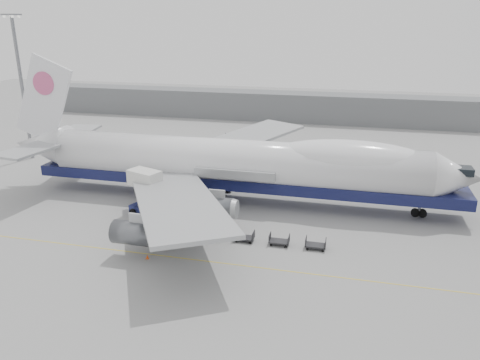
# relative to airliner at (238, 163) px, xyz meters

# --- Properties ---
(ground) EXTENTS (260.00, 260.00, 0.00)m
(ground) POSITION_rel_airliner_xyz_m (-0.64, -12.00, -5.62)
(ground) COLOR gray
(ground) RESTS_ON ground
(apron_line) EXTENTS (60.00, 0.15, 0.01)m
(apron_line) POSITION_rel_airliner_xyz_m (-0.64, -18.00, -5.62)
(apron_line) COLOR gold
(apron_line) RESTS_ON ground
(hangar) EXTENTS (110.00, 8.00, 7.00)m
(hangar) POSITION_rel_airliner_xyz_m (-10.64, 58.00, -2.12)
(hangar) COLOR slate
(hangar) RESTS_ON ground
(floodlight_mast) EXTENTS (2.40, 2.40, 25.43)m
(floodlight_mast) POSITION_rel_airliner_xyz_m (-42.64, 12.00, 8.64)
(floodlight_mast) COLOR slate
(floodlight_mast) RESTS_ON ground
(airliner) EXTENTS (67.00, 55.30, 19.98)m
(airliner) POSITION_rel_airliner_xyz_m (0.00, 0.00, 0.00)
(airliner) COLOR white
(airliner) RESTS_ON ground
(catering_truck) EXTENTS (5.05, 4.21, 6.01)m
(catering_truck) POSITION_rel_airliner_xyz_m (-10.71, -7.41, -2.20)
(catering_truck) COLOR navy
(catering_truck) RESTS_ON ground
(traffic_cone) EXTENTS (0.34, 0.34, 0.50)m
(traffic_cone) POSITION_rel_airliner_xyz_m (-5.41, -18.98, -5.39)
(traffic_cone) COLOR #FA500D
(traffic_cone) RESTS_ON ground
(dolly_0) EXTENTS (2.30, 1.35, 1.30)m
(dolly_0) POSITION_rel_airliner_xyz_m (-8.59, -12.36, -5.09)
(dolly_0) COLOR #2D2D30
(dolly_0) RESTS_ON ground
(dolly_1) EXTENTS (2.30, 1.35, 1.30)m
(dolly_1) POSITION_rel_airliner_xyz_m (-4.47, -12.36, -5.09)
(dolly_1) COLOR #2D2D30
(dolly_1) RESTS_ON ground
(dolly_2) EXTENTS (2.30, 1.35, 1.30)m
(dolly_2) POSITION_rel_airliner_xyz_m (-0.34, -12.36, -5.09)
(dolly_2) COLOR #2D2D30
(dolly_2) RESTS_ON ground
(dolly_3) EXTENTS (2.30, 1.35, 1.30)m
(dolly_3) POSITION_rel_airliner_xyz_m (3.79, -12.36, -5.09)
(dolly_3) COLOR #2D2D30
(dolly_3) RESTS_ON ground
(dolly_4) EXTENTS (2.30, 1.35, 1.30)m
(dolly_4) POSITION_rel_airliner_xyz_m (7.91, -12.36, -5.09)
(dolly_4) COLOR #2D2D30
(dolly_4) RESTS_ON ground
(dolly_5) EXTENTS (2.30, 1.35, 1.30)m
(dolly_5) POSITION_rel_airliner_xyz_m (12.04, -12.36, -5.09)
(dolly_5) COLOR #2D2D30
(dolly_5) RESTS_ON ground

